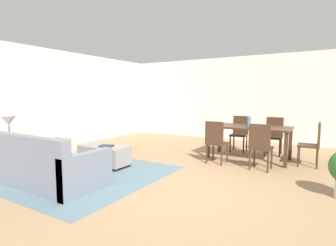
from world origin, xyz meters
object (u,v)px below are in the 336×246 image
(dining_chair_near_left, at_px, (216,140))
(dining_chair_near_right, at_px, (260,144))
(couch, at_px, (46,166))
(dining_chair_head_east, at_px, (313,142))
(dining_chair_far_right, at_px, (274,134))
(book_on_ottoman, at_px, (106,146))
(side_table, at_px, (10,149))
(dining_chair_far_left, at_px, (240,131))
(table_lamp, at_px, (9,122))
(vase_centerpiece, at_px, (249,121))
(dining_table, at_px, (249,130))
(ottoman_table, at_px, (103,154))

(dining_chair_near_left, relative_size, dining_chair_near_right, 1.00)
(couch, bearing_deg, dining_chair_head_east, 43.15)
(dining_chair_far_right, bearing_deg, book_on_ottoman, -131.73)
(side_table, bearing_deg, dining_chair_far_left, 51.58)
(dining_chair_near_right, bearing_deg, table_lamp, -148.75)
(dining_chair_far_right, bearing_deg, side_table, -134.73)
(couch, bearing_deg, table_lamp, 174.35)
(table_lamp, bearing_deg, vase_centerpiece, 42.41)
(dining_table, bearing_deg, couch, -124.82)
(dining_chair_far_left, bearing_deg, dining_chair_far_right, 2.01)
(couch, relative_size, dining_chair_far_right, 2.13)
(vase_centerpiece, bearing_deg, dining_chair_near_left, -119.99)
(ottoman_table, relative_size, book_on_ottoman, 4.34)
(dining_table, relative_size, dining_chair_far_left, 1.95)
(ottoman_table, height_order, vase_centerpiece, vase_centerpiece)
(dining_chair_head_east, bearing_deg, table_lamp, -146.10)
(table_lamp, height_order, dining_chair_head_east, table_lamp)
(dining_table, height_order, dining_chair_head_east, dining_chair_head_east)
(side_table, relative_size, dining_table, 0.30)
(table_lamp, distance_m, dining_chair_far_right, 5.88)
(table_lamp, distance_m, dining_table, 5.02)
(side_table, bearing_deg, dining_chair_near_left, 38.40)
(table_lamp, bearing_deg, dining_chair_head_east, 33.90)
(dining_chair_far_left, xyz_separation_m, dining_chair_far_right, (0.85, 0.03, 0.00))
(table_lamp, relative_size, book_on_ottoman, 2.02)
(ottoman_table, distance_m, side_table, 1.76)
(couch, height_order, ottoman_table, couch)
(dining_table, height_order, dining_chair_near_left, dining_chair_near_left)
(vase_centerpiece, bearing_deg, dining_table, -42.80)
(dining_chair_near_right, height_order, dining_chair_far_right, same)
(dining_table, height_order, dining_chair_near_right, dining_chair_near_right)
(dining_chair_near_right, relative_size, dining_chair_far_left, 1.00)
(book_on_ottoman, bearing_deg, dining_chair_far_left, 58.26)
(dining_table, bearing_deg, dining_chair_near_left, -121.17)
(table_lamp, xyz_separation_m, dining_chair_near_right, (4.15, 2.52, -0.44))
(dining_chair_near_left, xyz_separation_m, dining_chair_far_right, (0.90, 1.61, 0.00))
(ottoman_table, bearing_deg, side_table, -137.19)
(side_table, distance_m, dining_chair_far_right, 5.86)
(table_lamp, xyz_separation_m, book_on_ottoman, (1.43, 1.14, -0.51))
(ottoman_table, relative_size, dining_chair_far_left, 1.23)
(table_lamp, relative_size, vase_centerpiece, 2.33)
(dining_chair_near_right, bearing_deg, side_table, -148.75)
(ottoman_table, bearing_deg, book_on_ottoman, -19.00)
(dining_table, xyz_separation_m, dining_chair_far_left, (-0.43, 0.77, -0.15))
(dining_table, bearing_deg, dining_chair_head_east, 0.24)
(vase_centerpiece, bearing_deg, dining_chair_far_left, 118.77)
(ottoman_table, xyz_separation_m, dining_chair_far_right, (2.84, 2.98, 0.28))
(ottoman_table, height_order, dining_table, dining_table)
(dining_chair_far_right, xyz_separation_m, vase_centerpiece, (-0.43, -0.79, 0.35))
(dining_chair_head_east, bearing_deg, vase_centerpiece, 179.65)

